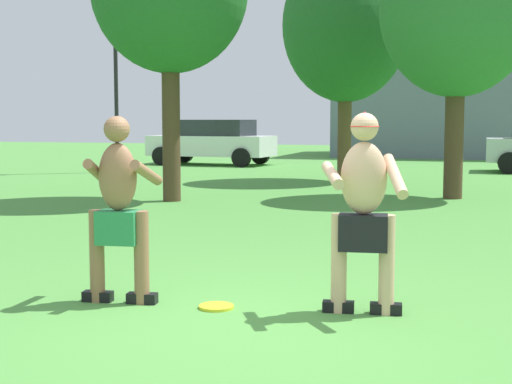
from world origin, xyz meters
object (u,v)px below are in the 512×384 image
player_with_cap (363,204)px  tree_behind_players (457,8)px  frisbee (216,307)px  lamp_post (115,46)px  car_white_mid_lot (213,141)px  player_in_green (119,206)px  tree_right_field (346,26)px

player_with_cap → tree_behind_players: bearing=87.5°
frisbee → lamp_post: (-8.31, 14.33, 3.73)m
player_with_cap → frisbee: bearing=-171.0°
car_white_mid_lot → player_in_green: bearing=-72.3°
player_in_green → player_with_cap: bearing=6.5°
player_with_cap → tree_behind_players: (0.42, 9.39, 2.88)m
lamp_post → tree_right_field: bearing=-9.6°
frisbee → car_white_mid_lot: 19.93m
player_with_cap → tree_behind_players: tree_behind_players is taller
car_white_mid_lot → lamp_post: lamp_post is taller
frisbee → tree_behind_players: (1.62, 9.58, 3.77)m
player_with_cap → frisbee: 1.51m
player_in_green → lamp_post: (-7.44, 14.38, 2.90)m
lamp_post → tree_behind_players: lamp_post is taller
player_in_green → frisbee: 1.21m
lamp_post → tree_right_field: size_ratio=1.04×
frisbee → tree_behind_players: 10.43m
player_with_cap → lamp_post: 17.28m
player_with_cap → tree_right_field: size_ratio=0.28×
player_in_green → tree_right_field: size_ratio=0.27×
lamp_post → player_in_green: bearing=-62.7°
car_white_mid_lot → player_with_cap: bearing=-66.5°
player_in_green → lamp_post: size_ratio=0.26×
player_in_green → tree_behind_players: size_ratio=0.29×
tree_behind_players → player_with_cap: bearing=-92.5°
lamp_post → tree_behind_players: size_ratio=1.10×
tree_behind_players → player_in_green: bearing=-104.5°
player_in_green → car_white_mid_lot: bearing=107.7°
player_in_green → frisbee: size_ratio=5.43×
player_with_cap → lamp_post: size_ratio=0.27×
player_in_green → tree_behind_players: bearing=75.5°
frisbee → tree_right_field: size_ratio=0.05×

